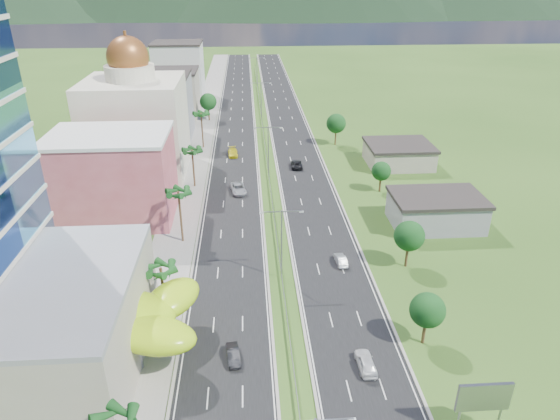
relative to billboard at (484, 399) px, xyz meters
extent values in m
plane|color=#2D5119|center=(-17.00, 18.00, -4.42)|extent=(500.00, 500.00, 0.00)
cube|color=black|center=(-24.50, 108.00, -4.40)|extent=(11.00, 260.00, 0.04)
cube|color=black|center=(-9.50, 108.00, -4.40)|extent=(11.00, 260.00, 0.04)
cube|color=gray|center=(-34.00, 108.00, -4.36)|extent=(7.00, 260.00, 0.12)
cube|color=gray|center=(-17.00, 90.00, -3.80)|extent=(0.08, 216.00, 0.28)
cube|color=gray|center=(-17.00, 192.00, -4.07)|extent=(0.10, 0.12, 0.70)
cube|color=gray|center=(-15.56, -7.00, 6.38)|extent=(2.88, 0.12, 0.12)
cube|color=silver|center=(-14.28, -7.00, 6.28)|extent=(0.60, 0.25, 0.18)
cylinder|color=gray|center=(-17.00, 28.00, 1.08)|extent=(0.20, 0.20, 11.00)
cube|color=gray|center=(-18.44, 28.00, 6.38)|extent=(2.88, 0.12, 0.12)
cube|color=gray|center=(-15.56, 28.00, 6.38)|extent=(2.88, 0.12, 0.12)
cube|color=silver|center=(-19.72, 28.00, 6.28)|extent=(0.60, 0.25, 0.18)
cube|color=silver|center=(-14.28, 28.00, 6.28)|extent=(0.60, 0.25, 0.18)
cylinder|color=gray|center=(-17.00, 68.00, 1.08)|extent=(0.20, 0.20, 11.00)
cube|color=gray|center=(-18.44, 68.00, 6.38)|extent=(2.88, 0.12, 0.12)
cube|color=gray|center=(-15.56, 68.00, 6.38)|extent=(2.88, 0.12, 0.12)
cube|color=silver|center=(-19.72, 68.00, 6.28)|extent=(0.60, 0.25, 0.18)
cube|color=silver|center=(-14.28, 68.00, 6.28)|extent=(0.60, 0.25, 0.18)
cylinder|color=gray|center=(-17.00, 113.00, 1.08)|extent=(0.20, 0.20, 11.00)
cube|color=gray|center=(-18.44, 113.00, 6.38)|extent=(2.88, 0.12, 0.12)
cube|color=gray|center=(-15.56, 113.00, 6.38)|extent=(2.88, 0.12, 0.12)
cube|color=silver|center=(-19.72, 113.00, 6.28)|extent=(0.60, 0.25, 0.18)
cube|color=silver|center=(-14.28, 113.00, 6.28)|extent=(0.60, 0.25, 0.18)
cylinder|color=gray|center=(-17.00, 158.00, 1.08)|extent=(0.20, 0.20, 11.00)
cube|color=gray|center=(-18.44, 158.00, 6.38)|extent=(2.88, 0.12, 0.12)
cube|color=gray|center=(-15.56, 158.00, 6.38)|extent=(2.88, 0.12, 0.12)
cube|color=silver|center=(-19.72, 158.00, 6.28)|extent=(0.60, 0.25, 0.18)
cube|color=silver|center=(-14.28, 158.00, 6.28)|extent=(0.60, 0.25, 0.18)
cylinder|color=gray|center=(-41.00, 16.00, -2.42)|extent=(0.50, 0.50, 4.00)
cylinder|color=gray|center=(-34.00, 11.00, -2.42)|extent=(0.50, 0.50, 4.00)
cylinder|color=gray|center=(-38.00, 8.00, -2.42)|extent=(0.50, 0.50, 4.00)
cylinder|color=gray|center=(-32.00, 16.00, -2.42)|extent=(0.50, 0.50, 4.00)
cube|color=#B34951|center=(-45.00, 50.00, 3.08)|extent=(20.00, 15.00, 15.00)
cube|color=beige|center=(-45.00, 73.00, 5.58)|extent=(20.00, 20.00, 20.00)
cylinder|color=beige|center=(-45.00, 73.00, 17.08)|extent=(10.00, 10.00, 3.00)
sphere|color=brown|center=(-45.00, 73.00, 20.08)|extent=(8.40, 8.40, 8.40)
cube|color=gray|center=(-44.00, 98.00, 3.58)|extent=(16.00, 15.00, 16.00)
cube|color=#A29986|center=(-44.00, 120.00, 2.08)|extent=(16.00, 15.00, 13.00)
cube|color=silver|center=(-44.00, 143.00, 4.58)|extent=(16.00, 15.00, 18.00)
cylinder|color=gray|center=(2.00, 0.00, -2.82)|extent=(0.24, 0.24, 3.20)
cube|color=#D85919|center=(0.00, 0.00, 0.18)|extent=(5.20, 0.35, 3.20)
cube|color=gray|center=(11.00, 43.00, -1.92)|extent=(15.00, 10.00, 5.00)
cube|color=#A29986|center=(13.00, 73.00, -2.22)|extent=(14.00, 12.00, 4.40)
cylinder|color=#47301C|center=(-32.50, 20.00, -0.67)|extent=(0.36, 0.36, 7.50)
cylinder|color=#47301C|center=(-32.50, 40.00, 0.08)|extent=(0.36, 0.36, 9.00)
cylinder|color=#47301C|center=(-32.50, 63.00, -0.42)|extent=(0.36, 0.36, 8.00)
cylinder|color=#47301C|center=(-32.50, 88.00, -0.02)|extent=(0.36, 0.36, 8.80)
cylinder|color=#47301C|center=(-32.50, 113.00, -1.97)|extent=(0.40, 0.40, 4.90)
sphere|color=#164819|center=(-32.50, 113.00, 1.18)|extent=(4.90, 4.90, 4.90)
cylinder|color=#47301C|center=(-1.00, 13.00, -2.32)|extent=(0.40, 0.40, 4.20)
sphere|color=#164819|center=(-1.00, 13.00, 0.38)|extent=(4.20, 4.20, 4.20)
cylinder|color=#47301C|center=(2.00, 30.00, -2.15)|extent=(0.40, 0.40, 4.55)
sphere|color=#164819|center=(2.00, 30.00, 0.78)|extent=(4.55, 4.55, 4.55)
cylinder|color=#47301C|center=(5.00, 58.00, -2.50)|extent=(0.40, 0.40, 3.85)
sphere|color=#164819|center=(5.00, 58.00, -0.02)|extent=(3.85, 3.85, 3.85)
cylinder|color=#47301C|center=(1.00, 88.00, -1.97)|extent=(0.40, 0.40, 4.90)
sphere|color=#164819|center=(1.00, 88.00, 1.18)|extent=(4.90, 4.90, 4.90)
imported|color=black|center=(-23.72, 11.63, -3.73)|extent=(1.86, 4.11, 1.31)
imported|color=#A0A3A8|center=(-23.51, 59.41, -3.56)|extent=(3.63, 6.29, 1.65)
imported|color=gold|center=(-24.97, 81.44, -3.60)|extent=(2.57, 5.53, 1.56)
imported|color=white|center=(-8.82, 9.27, -3.60)|extent=(1.99, 4.65, 1.56)
imported|color=#B5B7BE|center=(-7.70, 31.33, -3.72)|extent=(1.62, 4.08, 1.32)
imported|color=black|center=(-10.44, 72.61, -3.65)|extent=(2.61, 5.35, 1.46)
imported|color=black|center=(-28.99, 25.64, -3.80)|extent=(0.80, 1.87, 1.16)
camera|label=1|loc=(-21.35, -32.85, 36.23)|focal=32.00mm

